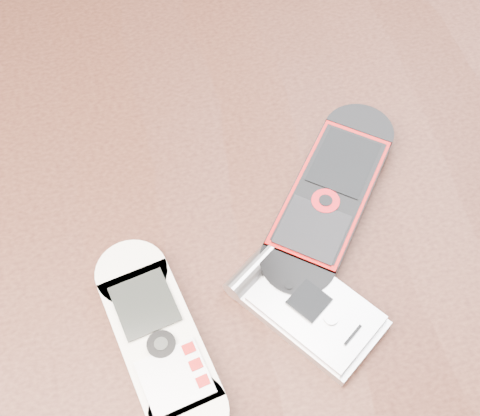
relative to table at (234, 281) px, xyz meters
name	(u,v)px	position (x,y,z in m)	size (l,w,h in m)	color
table	(234,281)	(0.00, 0.00, 0.00)	(1.20, 0.80, 0.75)	black
nokia_white	(159,341)	(-0.06, -0.08, 0.11)	(0.05, 0.14, 0.02)	white
nokia_black_red	(330,196)	(0.07, 0.00, 0.11)	(0.05, 0.17, 0.02)	black
motorola_razr	(312,308)	(0.03, -0.08, 0.11)	(0.05, 0.10, 0.02)	silver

